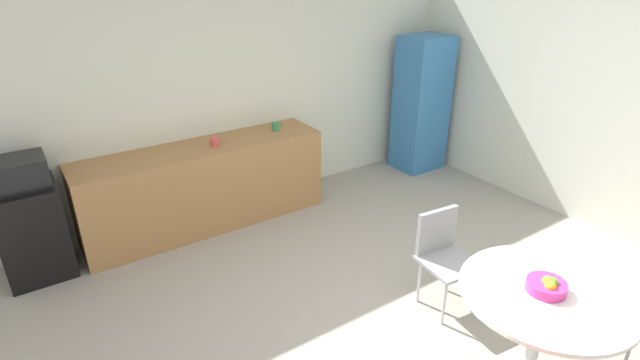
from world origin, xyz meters
name	(u,v)px	position (x,y,z in m)	size (l,w,h in m)	color
ground_plane	(406,355)	(0.00, 0.00, 0.00)	(6.00, 6.00, 0.00)	#9E998E
wall_back	(226,94)	(0.00, 3.00, 1.30)	(6.00, 0.10, 2.60)	silver
counter_block	(205,186)	(-0.46, 2.65, 0.45)	(2.56, 0.60, 0.90)	#9E7042
mini_fridge	(33,231)	(-2.09, 2.65, 0.44)	(0.54, 0.54, 0.88)	black
microwave	(16,173)	(-2.09, 2.65, 1.01)	(0.48, 0.38, 0.26)	black
locker_cabinet	(421,104)	(2.55, 2.55, 0.89)	(0.60, 0.50, 1.77)	#3372B2
round_table	(543,309)	(0.55, -0.62, 0.61)	(1.08, 1.08, 0.75)	silver
chair_gray	(443,248)	(0.66, 0.33, 0.52)	(0.46, 0.46, 0.83)	silver
fruit_bowl	(547,286)	(0.55, -0.62, 0.80)	(0.25, 0.25, 0.11)	#D8338C
mug_white	(214,142)	(-0.34, 2.59, 0.95)	(0.13, 0.08, 0.09)	#D84C4C
mug_green	(275,126)	(0.42, 2.67, 0.95)	(0.13, 0.08, 0.09)	#338C59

